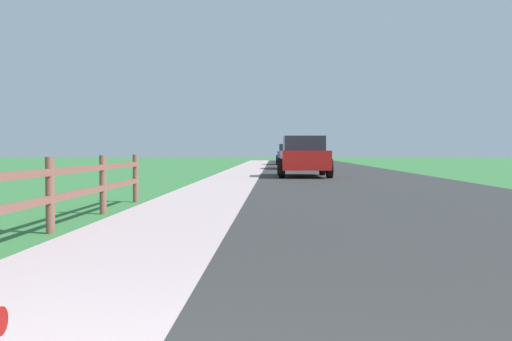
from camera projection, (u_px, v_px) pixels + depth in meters
ground_plane at (262, 173)px, 26.48m from camera, size 120.00×120.00×0.00m
road_asphalt at (332, 171)px, 28.37m from camera, size 7.00×66.00×0.01m
curb_concrete at (203, 171)px, 28.58m from camera, size 6.00×66.00×0.01m
grass_verge at (174, 171)px, 28.63m from camera, size 5.00×66.00×0.00m
rail_fence at (9, 196)px, 5.93m from camera, size 0.11×10.93×0.96m
parked_suv_red at (303, 157)px, 22.80m from camera, size 2.09×4.31×1.63m
parked_car_black at (298, 154)px, 32.65m from camera, size 2.08×4.52×1.65m
parked_car_blue at (290, 154)px, 43.07m from camera, size 2.18×4.51×1.56m
parked_car_beige at (292, 153)px, 52.85m from camera, size 2.15×4.75×1.58m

